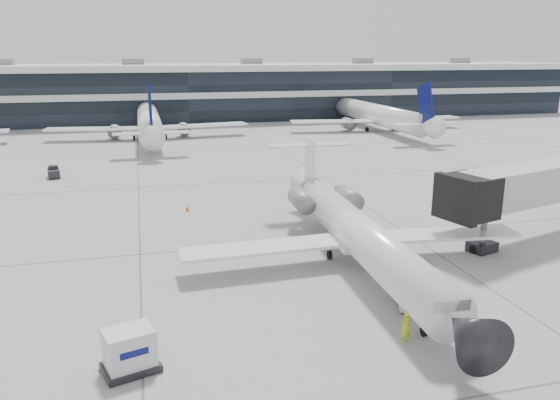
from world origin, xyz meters
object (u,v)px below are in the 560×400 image
object	(u,v)px
regional_jet	(356,231)
ramp_worker	(406,326)
baggage_tug	(412,293)
jet_bridge	(547,182)
cargo_uld	(130,351)

from	to	relation	value
regional_jet	ramp_worker	distance (m)	10.39
regional_jet	baggage_tug	size ratio (longest dim) A/B	10.20
baggage_tug	regional_jet	bearing A→B (deg)	117.67
regional_jet	ramp_worker	bearing A→B (deg)	-96.45
regional_jet	baggage_tug	bearing A→B (deg)	-81.97
jet_bridge	baggage_tug	distance (m)	17.56
jet_bridge	cargo_uld	size ratio (longest dim) A/B	6.51
jet_bridge	cargo_uld	distance (m)	32.19
baggage_tug	cargo_uld	distance (m)	15.22
cargo_uld	jet_bridge	bearing A→B (deg)	3.35
ramp_worker	baggage_tug	distance (m)	4.24
jet_bridge	ramp_worker	distance (m)	21.25
ramp_worker	jet_bridge	bearing A→B (deg)	-168.07
cargo_uld	ramp_worker	bearing A→B (deg)	-20.35
jet_bridge	cargo_uld	world-z (taller)	jet_bridge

